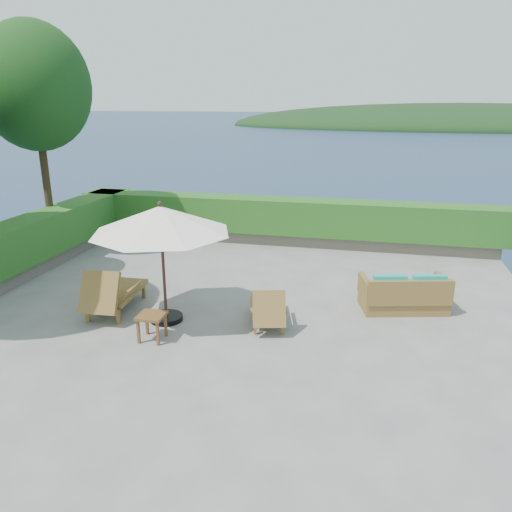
% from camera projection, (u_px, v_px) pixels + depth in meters
% --- Properties ---
extents(ground, '(12.00, 12.00, 0.00)m').
position_uv_depth(ground, '(232.00, 321.00, 9.68)').
color(ground, gray).
rests_on(ground, ground).
extents(foundation, '(12.00, 12.00, 3.00)m').
position_uv_depth(foundation, '(233.00, 391.00, 10.14)').
color(foundation, '#50493F').
rests_on(foundation, ocean).
extents(ocean, '(600.00, 600.00, 0.00)m').
position_uv_depth(ocean, '(234.00, 450.00, 10.58)').
color(ocean, '#182D4B').
rests_on(ocean, ground).
extents(offshore_island, '(126.00, 57.60, 12.60)m').
position_uv_depth(offshore_island, '(458.00, 127.00, 135.50)').
color(offshore_island, black).
rests_on(offshore_island, ocean).
extents(planter_wall_far, '(12.00, 0.60, 0.36)m').
position_uv_depth(planter_wall_far, '(282.00, 238.00, 14.83)').
color(planter_wall_far, gray).
rests_on(planter_wall_far, ground).
extents(hedge_far, '(12.40, 0.90, 1.00)m').
position_uv_depth(hedge_far, '(282.00, 216.00, 14.63)').
color(hedge_far, '#244F16').
rests_on(hedge_far, planter_wall_far).
extents(tree_far, '(2.80, 2.80, 6.03)m').
position_uv_depth(tree_far, '(34.00, 87.00, 12.60)').
color(tree_far, '#402E18').
rests_on(tree_far, ground).
extents(patio_umbrella, '(2.79, 2.79, 2.35)m').
position_uv_depth(patio_umbrella, '(161.00, 221.00, 9.12)').
color(patio_umbrella, black).
rests_on(patio_umbrella, ground).
extents(lounge_left, '(0.88, 1.83, 1.03)m').
position_uv_depth(lounge_left, '(113.00, 292.00, 9.95)').
color(lounge_left, olive).
rests_on(lounge_left, ground).
extents(lounge_right, '(0.93, 1.55, 0.84)m').
position_uv_depth(lounge_right, '(268.00, 308.00, 9.41)').
color(lounge_right, olive).
rests_on(lounge_right, ground).
extents(side_table, '(0.47, 0.47, 0.49)m').
position_uv_depth(side_table, '(152.00, 319.00, 8.80)').
color(side_table, brown).
rests_on(side_table, ground).
extents(wicker_loveseat, '(1.86, 1.25, 0.84)m').
position_uv_depth(wicker_loveseat, '(404.00, 295.00, 10.09)').
color(wicker_loveseat, olive).
rests_on(wicker_loveseat, ground).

